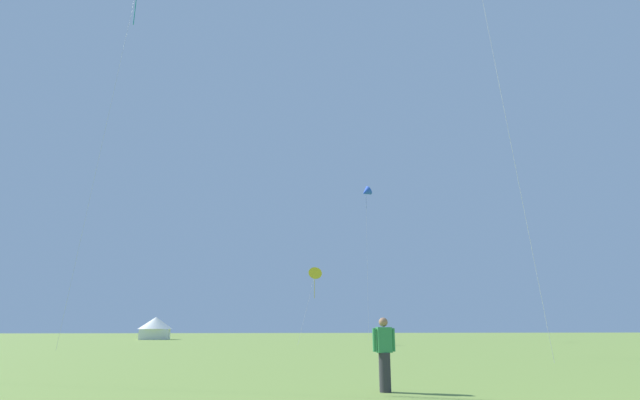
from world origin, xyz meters
name	(u,v)px	position (x,y,z in m)	size (l,w,h in m)	color
kite_yellow_delta	(314,276)	(1.79, 44.48, 6.73)	(2.70, 3.01, 7.60)	yellow
kite_blue_delta	(366,192)	(11.94, 59.65, 20.43)	(1.86, 3.08, 21.33)	blue
person_spectator	(384,355)	(-3.10, 7.25, 0.85)	(0.57, 0.28, 1.73)	#2D2D33
festival_tent_left	(155,327)	(-17.05, 72.25, 1.79)	(4.96, 4.96, 3.23)	white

